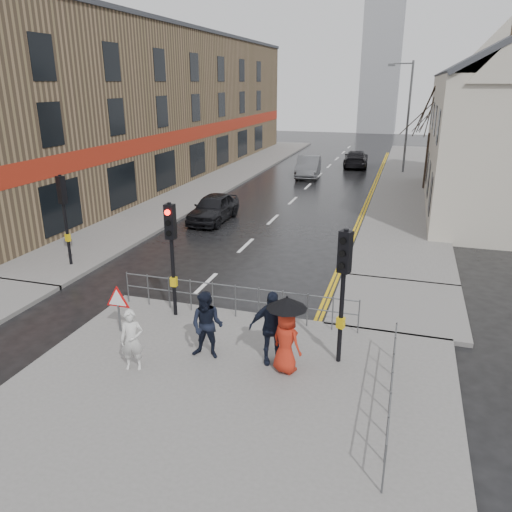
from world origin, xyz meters
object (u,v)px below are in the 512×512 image
Objects in this scene: pedestrian_d at (271,327)px; pedestrian_with_umbrella at (286,330)px; pedestrian_a at (132,340)px; car_parked at (213,208)px; car_mid at (308,167)px; pedestrian_b at (207,325)px.

pedestrian_with_umbrella is at bearing -57.10° from pedestrian_d.
pedestrian_d reaches higher than pedestrian_a.
car_parked is (-6.40, 12.33, -0.38)m from pedestrian_d.
car_mid is at bearing 100.23° from pedestrian_with_umbrella.
pedestrian_d is at bearing 4.25° from pedestrian_a.
pedestrian_b is at bearing 178.32° from pedestrian_with_umbrella.
car_mid is (-1.24, 27.33, -0.15)m from pedestrian_a.
pedestrian_d is at bearing -86.60° from car_mid.
pedestrian_a reaches higher than car_parked.
car_mid is at bearing 81.76° from car_parked.
pedestrian_b is at bearing 166.06° from pedestrian_d.
pedestrian_a is 0.88× the size of pedestrian_b.
car_mid is (-4.76, 26.37, -0.47)m from pedestrian_with_umbrella.
pedestrian_with_umbrella is (3.52, 0.96, 0.32)m from pedestrian_a.
pedestrian_d is 13.89m from car_parked.
pedestrian_with_umbrella reaches higher than pedestrian_b.
pedestrian_with_umbrella is at bearing -61.17° from car_parked.
pedestrian_b is 2.03m from pedestrian_with_umbrella.
car_mid is at bearing 74.54° from pedestrian_a.
pedestrian_a is at bearing -93.40° from car_mid.
car_mid reaches higher than car_parked.
car_mid is at bearing 93.82° from pedestrian_b.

